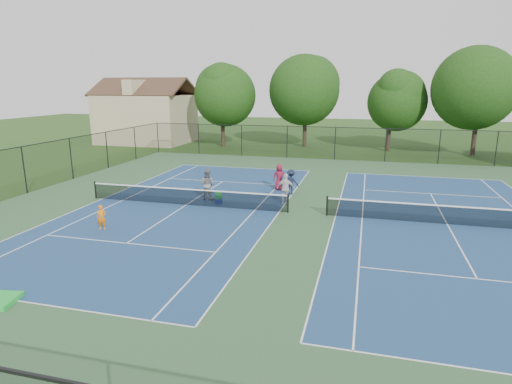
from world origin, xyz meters
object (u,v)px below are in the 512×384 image
(instructor, at_px, (207,184))
(bystander_c, at_px, (279,177))
(tree_back_c, at_px, (391,98))
(ball_hopper, at_px, (218,195))
(ball_crate, at_px, (219,201))
(clapboard_house, at_px, (147,117))
(tree_back_a, at_px, (222,92))
(bystander_a, at_px, (286,189))
(tree_back_b, at_px, (306,87))
(bystander_b, at_px, (291,182))
(tree_back_d, at_px, (481,84))
(child_player, at_px, (102,217))

(instructor, distance_m, bystander_c, 5.10)
(tree_back_c, xyz_separation_m, ball_hopper, (-10.31, -24.20, -4.98))
(instructor, bearing_deg, ball_hopper, 151.30)
(ball_crate, bearing_deg, tree_back_c, 66.92)
(clapboard_house, distance_m, bystander_c, 28.69)
(tree_back_a, relative_size, clapboard_house, 0.85)
(bystander_a, height_order, ball_hopper, bystander_a)
(tree_back_b, xyz_separation_m, bystander_a, (2.48, -24.22, -5.70))
(tree_back_a, bearing_deg, tree_back_b, 12.53)
(bystander_b, xyz_separation_m, ball_hopper, (-3.69, -3.29, -0.29))
(bystander_a, bearing_deg, bystander_b, -94.98)
(tree_back_a, xyz_separation_m, tree_back_d, (26.00, 0.00, 0.79))
(tree_back_d, distance_m, instructor, 30.20)
(tree_back_a, height_order, tree_back_d, tree_back_d)
(tree_back_b, bearing_deg, ball_crate, -92.98)
(bystander_a, bearing_deg, tree_back_b, -91.66)
(instructor, distance_m, ball_hopper, 1.25)
(tree_back_c, height_order, bystander_c, tree_back_c)
(tree_back_d, xyz_separation_m, bystander_b, (-14.62, -19.91, -6.03))
(instructor, height_order, bystander_b, instructor)
(clapboard_house, xyz_separation_m, instructor, (16.74, -23.51, -2.15))
(tree_back_b, relative_size, bystander_a, 5.61)
(tree_back_d, bearing_deg, bystander_c, -129.29)
(tree_back_c, relative_size, ball_hopper, 21.66)
(ball_hopper, bearing_deg, child_player, -123.42)
(bystander_a, bearing_deg, bystander_c, -79.77)
(clapboard_house, xyz_separation_m, bystander_a, (21.48, -23.22, -2.20))
(tree_back_c, distance_m, clapboard_house, 28.10)
(tree_back_a, relative_size, instructor, 4.87)
(tree_back_a, height_order, ball_crate, tree_back_a)
(instructor, bearing_deg, tree_back_a, -65.84)
(clapboard_house, height_order, ball_hopper, clapboard_house)
(ball_crate, bearing_deg, clapboard_house, 126.17)
(bystander_c, bearing_deg, tree_back_c, -122.44)
(tree_back_b, bearing_deg, clapboard_house, -176.99)
(clapboard_house, distance_m, bystander_a, 31.70)
(tree_back_b, xyz_separation_m, tree_back_c, (9.00, -1.00, -1.11))
(tree_back_a, xyz_separation_m, tree_back_c, (18.00, 1.00, -0.56))
(tree_back_a, bearing_deg, bystander_c, -61.19)
(tree_back_b, relative_size, ball_hopper, 25.87)
(bystander_a, distance_m, ball_crate, 3.98)
(tree_back_a, height_order, instructor, tree_back_a)
(tree_back_b, height_order, ball_hopper, tree_back_b)
(tree_back_c, bearing_deg, tree_back_b, 173.66)
(tree_back_d, bearing_deg, child_player, -127.36)
(tree_back_b, xyz_separation_m, ball_hopper, (-1.31, -25.20, -6.10))
(tree_back_c, bearing_deg, child_player, -115.24)
(tree_back_b, bearing_deg, tree_back_d, -6.71)
(ball_crate, relative_size, ball_hopper, 0.96)
(bystander_a, height_order, ball_crate, bystander_a)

